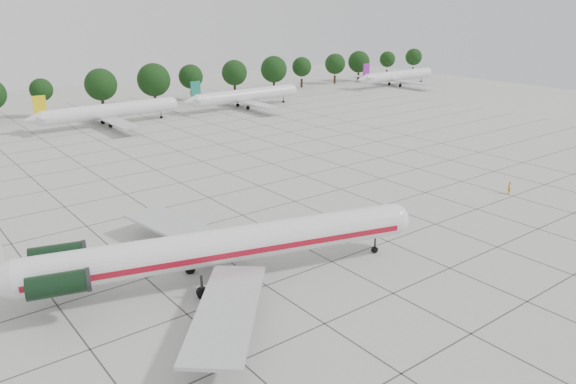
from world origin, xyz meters
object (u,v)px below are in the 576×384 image
main_airliner (201,249)px  ground_crew (509,188)px  bg_airliner_d (245,96)px  bg_airliner_c (109,111)px  bg_airliner_e (397,76)px

main_airliner → ground_crew: size_ratio=23.84×
bg_airliner_d → bg_airliner_c: bearing=179.2°
bg_airliner_c → bg_airliner_e: (89.80, 2.39, 0.00)m
bg_airliner_c → bg_airliner_d: 33.17m
main_airliner → bg_airliner_e: size_ratio=1.44×
main_airliner → bg_airliner_d: (52.27, 71.41, -0.53)m
bg_airliner_c → bg_airliner_e: 89.83m
bg_airliner_d → bg_airliner_e: bearing=2.9°
bg_airliner_d → ground_crew: bearing=-95.8°
main_airliner → bg_airliner_d: 88.50m
bg_airliner_e → bg_airliner_d: bearing=-177.1°
main_airliner → bg_airliner_c: size_ratio=1.44×
bg_airliner_e → ground_crew: bearing=-129.7°
bg_airliner_d → bg_airliner_e: (56.63, 2.85, 0.00)m
main_airliner → ground_crew: (44.74, -2.93, -2.58)m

